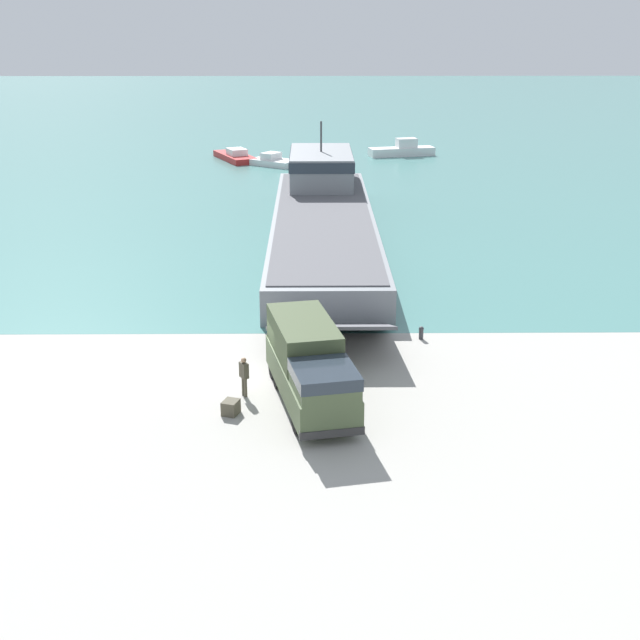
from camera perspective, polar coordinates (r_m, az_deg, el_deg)
ground_plane at (r=40.06m, az=-3.38°, el=-3.58°), size 240.00×240.00×0.00m
water_surface at (r=133.23m, az=-1.45°, el=12.64°), size 240.00×180.00×0.01m
landing_craft at (r=64.59m, az=0.18°, el=6.89°), size 7.11×39.76×7.05m
military_truck at (r=36.67m, az=-0.64°, el=-2.95°), size 4.06×8.41×3.21m
soldier_on_ramp at (r=37.70m, az=-4.88°, el=-3.46°), size 0.45×0.50×1.75m
moored_boat_a at (r=94.59m, az=-3.00°, el=10.12°), size 5.67×5.07×1.30m
moored_boat_b at (r=98.14m, az=-5.43°, el=10.40°), size 5.34×7.88×1.31m
moored_boat_c at (r=101.16m, az=5.30°, el=10.78°), size 7.53×3.52×1.91m
mooring_bollard at (r=44.50m, az=6.49°, el=-0.78°), size 0.26×0.26×0.66m
cargo_crate at (r=36.41m, az=-5.73°, el=-5.59°), size 0.79×0.86×0.59m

